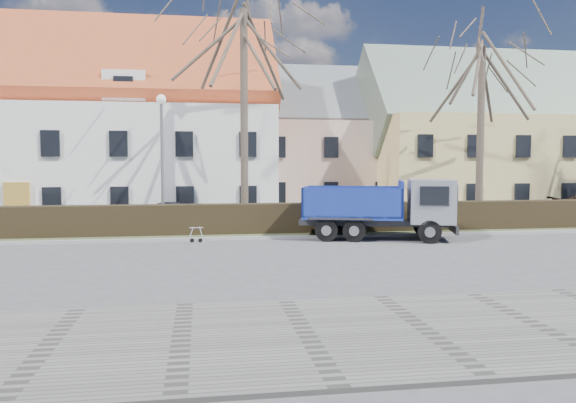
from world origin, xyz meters
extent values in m
plane|color=#4C4C4F|center=(0.00, 0.00, 0.00)|extent=(120.00, 120.00, 0.00)
cube|color=slate|center=(0.00, -8.50, 0.04)|extent=(80.00, 5.00, 0.08)
cube|color=gray|center=(0.00, 4.60, 0.06)|extent=(80.00, 0.30, 0.12)
cube|color=#3F4A2A|center=(0.00, 6.20, 0.05)|extent=(80.00, 3.00, 0.10)
cube|color=black|center=(0.00, 6.00, 0.65)|extent=(60.00, 0.90, 1.30)
imported|color=#22212C|center=(-5.19, 10.01, 0.65)|extent=(4.08, 2.56, 1.29)
camera|label=1|loc=(-4.08, -18.27, 3.17)|focal=35.00mm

